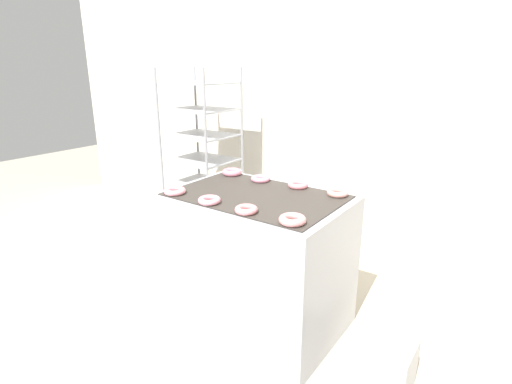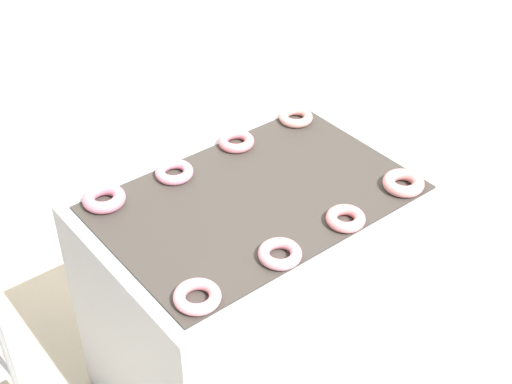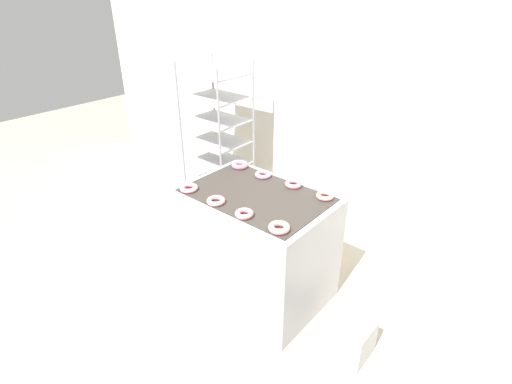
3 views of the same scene
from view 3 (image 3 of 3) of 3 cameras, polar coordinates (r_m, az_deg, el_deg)
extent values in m
plane|color=#B2A893|center=(3.44, -7.60, -19.12)|extent=(14.00, 14.00, 0.00)
cube|color=silver|center=(4.20, 13.20, 12.01)|extent=(8.00, 0.05, 2.80)
cube|color=#A8AAB2|center=(3.47, 0.00, -7.53)|extent=(1.22, 0.84, 0.98)
cube|color=#38332D|center=(3.21, 0.00, -0.38)|extent=(1.12, 0.74, 0.01)
cube|color=#262628|center=(2.95, 0.26, -10.17)|extent=(0.12, 0.07, 0.10)
cylinder|color=gray|center=(4.54, -10.53, 6.84)|extent=(0.02, 0.02, 1.80)
cylinder|color=gray|center=(4.12, -5.08, 4.98)|extent=(0.02, 0.02, 1.80)
cylinder|color=gray|center=(4.87, -5.82, 8.62)|extent=(0.02, 0.02, 1.80)
cylinder|color=gray|center=(4.48, -0.36, 7.01)|extent=(0.02, 0.02, 1.80)
cube|color=#A8AAB2|center=(4.80, -5.09, -1.10)|extent=(0.60, 0.52, 0.01)
cube|color=#A8AAB2|center=(4.68, -5.22, 1.53)|extent=(0.60, 0.52, 0.01)
cube|color=#A8AAB2|center=(4.58, -5.35, 4.29)|extent=(0.60, 0.52, 0.01)
cube|color=#A8AAB2|center=(4.49, -5.49, 7.17)|extent=(0.60, 0.52, 0.01)
cube|color=#A8AAB2|center=(4.40, -5.64, 10.16)|extent=(0.60, 0.52, 0.01)
cube|color=#A8AAB2|center=(4.34, -5.79, 13.25)|extent=(0.60, 0.52, 0.01)
cube|color=#A8AAB2|center=(4.28, -5.96, 16.44)|extent=(0.60, 0.52, 0.01)
cube|color=#A8AAB2|center=(3.25, 13.41, -19.60)|extent=(0.28, 0.29, 0.30)
torus|color=pink|center=(3.31, -9.56, 0.57)|extent=(0.15, 0.15, 0.04)
torus|color=pink|center=(3.09, -5.74, -1.25)|extent=(0.15, 0.15, 0.04)
torus|color=pink|center=(2.91, -1.70, -3.10)|extent=(0.14, 0.14, 0.04)
torus|color=#DD8A88|center=(2.75, 3.32, -5.09)|extent=(0.15, 0.15, 0.04)
torus|color=pink|center=(3.68, -2.33, 3.90)|extent=(0.16, 0.16, 0.05)
torus|color=pink|center=(3.49, 1.01, 2.52)|extent=(0.14, 0.14, 0.04)
torus|color=pink|center=(3.34, 5.39, 1.15)|extent=(0.14, 0.14, 0.04)
torus|color=#D59389|center=(3.19, 9.83, -0.53)|extent=(0.14, 0.14, 0.04)
camera|label=1|loc=(0.76, -20.74, -38.43)|focal=28.00mm
camera|label=2|loc=(3.15, -43.76, 22.19)|focal=50.00mm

